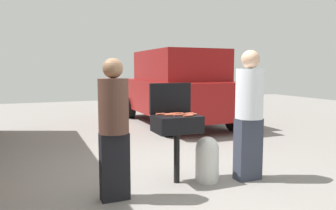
% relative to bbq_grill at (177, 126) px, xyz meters
% --- Properties ---
extents(ground_plane, '(24.00, 24.00, 0.00)m').
position_rel_bbq_grill_xyz_m(ground_plane, '(-0.03, 0.11, -0.77)').
color(ground_plane, gray).
extents(bbq_grill, '(0.60, 0.44, 0.91)m').
position_rel_bbq_grill_xyz_m(bbq_grill, '(0.00, 0.00, 0.00)').
color(bbq_grill, black).
rests_on(bbq_grill, ground).
extents(grill_lid_open, '(0.60, 0.05, 0.42)m').
position_rel_bbq_grill_xyz_m(grill_lid_open, '(-0.00, 0.22, 0.35)').
color(grill_lid_open, black).
rests_on(grill_lid_open, bbq_grill).
extents(hot_dog_0, '(0.13, 0.03, 0.03)m').
position_rel_bbq_grill_xyz_m(hot_dog_0, '(-0.07, 0.04, 0.16)').
color(hot_dog_0, '#C6593D').
rests_on(hot_dog_0, bbq_grill).
extents(hot_dog_1, '(0.13, 0.03, 0.03)m').
position_rel_bbq_grill_xyz_m(hot_dog_1, '(0.19, -0.07, 0.16)').
color(hot_dog_1, '#C6593D').
rests_on(hot_dog_1, bbq_grill).
extents(hot_dog_2, '(0.13, 0.04, 0.03)m').
position_rel_bbq_grill_xyz_m(hot_dog_2, '(0.19, 0.03, 0.16)').
color(hot_dog_2, '#B74C33').
rests_on(hot_dog_2, bbq_grill).
extents(hot_dog_3, '(0.13, 0.03, 0.03)m').
position_rel_bbq_grill_xyz_m(hot_dog_3, '(0.06, 0.08, 0.16)').
color(hot_dog_3, '#AD4228').
rests_on(hot_dog_3, bbq_grill).
extents(hot_dog_4, '(0.13, 0.03, 0.03)m').
position_rel_bbq_grill_xyz_m(hot_dog_4, '(-0.11, 0.00, 0.16)').
color(hot_dog_4, '#C6593D').
rests_on(hot_dog_4, bbq_grill).
extents(hot_dog_5, '(0.13, 0.04, 0.03)m').
position_rel_bbq_grill_xyz_m(hot_dog_5, '(-0.11, 0.08, 0.16)').
color(hot_dog_5, '#AD4228').
rests_on(hot_dog_5, bbq_grill).
extents(hot_dog_6, '(0.13, 0.03, 0.03)m').
position_rel_bbq_grill_xyz_m(hot_dog_6, '(0.08, -0.16, 0.16)').
color(hot_dog_6, '#C6593D').
rests_on(hot_dog_6, bbq_grill).
extents(hot_dog_7, '(0.13, 0.03, 0.03)m').
position_rel_bbq_grill_xyz_m(hot_dog_7, '(0.02, 0.12, 0.16)').
color(hot_dog_7, '#AD4228').
rests_on(hot_dog_7, bbq_grill).
extents(hot_dog_8, '(0.13, 0.04, 0.03)m').
position_rel_bbq_grill_xyz_m(hot_dog_8, '(-0.18, 0.13, 0.16)').
color(hot_dog_8, '#C6593D').
rests_on(hot_dog_8, bbq_grill).
extents(hot_dog_9, '(0.13, 0.04, 0.03)m').
position_rel_bbq_grill_xyz_m(hot_dog_9, '(0.12, -0.13, 0.16)').
color(hot_dog_9, '#B74C33').
rests_on(hot_dog_9, bbq_grill).
extents(hot_dog_10, '(0.13, 0.03, 0.03)m').
position_rel_bbq_grill_xyz_m(hot_dog_10, '(-0.00, -0.04, 0.16)').
color(hot_dog_10, '#C6593D').
rests_on(hot_dog_10, bbq_grill).
extents(hot_dog_11, '(0.13, 0.03, 0.03)m').
position_rel_bbq_grill_xyz_m(hot_dog_11, '(0.14, -0.01, 0.16)').
color(hot_dog_11, '#B74C33').
rests_on(hot_dog_11, bbq_grill).
extents(propane_tank, '(0.32, 0.32, 0.62)m').
position_rel_bbq_grill_xyz_m(propane_tank, '(0.41, -0.11, -0.45)').
color(propane_tank, silver).
rests_on(propane_tank, ground).
extents(person_left, '(0.35, 0.35, 1.65)m').
position_rel_bbq_grill_xyz_m(person_left, '(-0.90, -0.25, 0.12)').
color(person_left, black).
rests_on(person_left, ground).
extents(person_right, '(0.37, 0.37, 1.78)m').
position_rel_bbq_grill_xyz_m(person_right, '(0.97, -0.25, 0.19)').
color(person_right, '#333847').
rests_on(person_right, ground).
extents(parked_minivan, '(2.05, 4.41, 2.02)m').
position_rel_bbq_grill_xyz_m(parked_minivan, '(1.94, 4.35, 0.25)').
color(parked_minivan, maroon).
rests_on(parked_minivan, ground).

